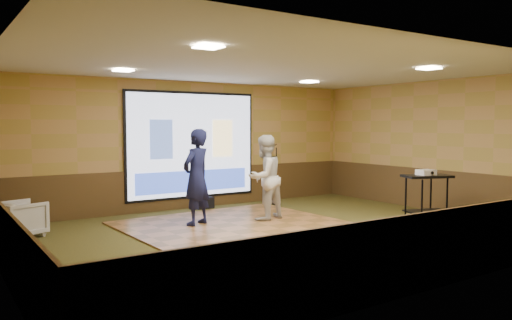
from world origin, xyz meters
TOP-DOWN VIEW (x-y plane):
  - ground at (0.00, 0.00)m, footprint 9.00×9.00m
  - room_shell at (0.00, 0.00)m, footprint 9.04×7.04m
  - wainscot_back at (0.00, 3.48)m, footprint 9.00×0.04m
  - wainscot_front at (0.00, -3.48)m, footprint 9.00×0.04m
  - wainscot_left at (-4.48, 0.00)m, footprint 0.04×7.00m
  - wainscot_right at (4.48, 0.00)m, footprint 0.04×7.00m
  - projector_screen at (0.00, 3.44)m, footprint 3.32×0.06m
  - downlight_nw at (-2.20, 1.80)m, footprint 0.32×0.32m
  - downlight_ne at (2.20, 1.80)m, footprint 0.32×0.32m
  - downlight_sw at (-2.20, -1.50)m, footprint 0.32×0.32m
  - downlight_se at (2.20, -1.50)m, footprint 0.32×0.32m
  - dance_floor at (-0.27, 1.27)m, footprint 4.21×3.28m
  - player_left at (-0.90, 1.46)m, footprint 0.81×0.70m
  - player_right at (0.51, 1.17)m, footprint 0.98×0.84m
  - av_table at (3.08, -0.84)m, footprint 0.93×0.49m
  - projector at (3.06, -0.83)m, footprint 0.37×0.33m
  - mic_stand at (1.93, 2.80)m, footprint 0.60×0.25m
  - banquet_chair at (-3.92, 2.29)m, footprint 0.90×0.88m
  - duffel_bag at (0.18, 3.25)m, footprint 0.43×0.29m

SIDE VIEW (x-z plane):
  - ground at x=0.00m, z-range 0.00..0.00m
  - dance_floor at x=-0.27m, z-range 0.00..0.03m
  - duffel_bag at x=0.18m, z-range 0.00..0.27m
  - banquet_chair at x=-3.92m, z-range 0.00..0.65m
  - wainscot_back at x=0.00m, z-range 0.00..0.95m
  - wainscot_front at x=0.00m, z-range 0.00..0.95m
  - wainscot_left at x=-4.48m, z-range 0.00..0.95m
  - wainscot_right at x=4.48m, z-range 0.00..0.95m
  - mic_stand at x=1.93m, z-range -0.27..1.26m
  - av_table at x=3.08m, z-range 0.20..1.17m
  - player_right at x=0.51m, z-range 0.03..1.77m
  - player_left at x=-0.90m, z-range 0.03..1.90m
  - projector at x=3.06m, z-range 0.98..1.08m
  - projector_screen at x=0.00m, z-range 0.21..2.73m
  - room_shell at x=0.00m, z-range 0.58..3.60m
  - downlight_nw at x=-2.20m, z-range 2.96..2.98m
  - downlight_ne at x=2.20m, z-range 2.96..2.98m
  - downlight_sw at x=-2.20m, z-range 2.96..2.98m
  - downlight_se at x=2.20m, z-range 2.96..2.98m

